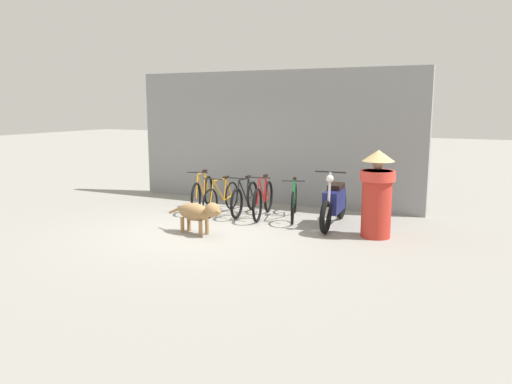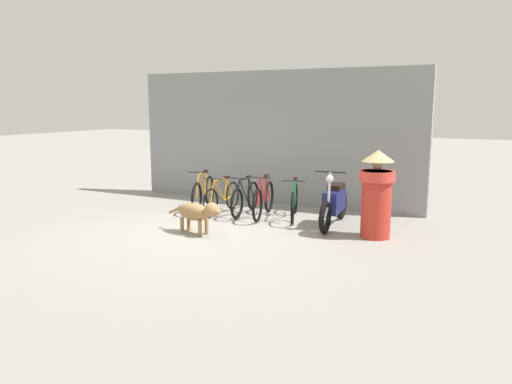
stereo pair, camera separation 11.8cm
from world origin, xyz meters
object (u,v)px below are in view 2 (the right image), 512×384
bicycle_2 (245,198)px  motorcycle (334,203)px  bicycle_0 (203,193)px  bicycle_4 (294,202)px  bicycle_3 (264,200)px  stray_dog (198,212)px  bicycle_1 (222,198)px  person_in_robes (377,193)px

bicycle_2 → motorcycle: (2.06, -0.19, 0.11)m
bicycle_0 → bicycle_4: size_ratio=1.01×
bicycle_0 → bicycle_2: 1.08m
bicycle_3 → stray_dog: (-0.46, -1.83, 0.04)m
bicycle_0 → bicycle_1: size_ratio=1.03×
person_in_robes → motorcycle: bearing=-70.4°
motorcycle → bicycle_3: bearing=-98.1°
bicycle_2 → bicycle_4: size_ratio=0.96×
bicycle_1 → bicycle_4: (1.61, 0.24, 0.01)m
bicycle_3 → stray_dog: 1.88m
person_in_robes → bicycle_4: bearing=-64.8°
bicycle_3 → bicycle_4: bicycle_3 is taller
bicycle_2 → bicycle_4: (1.11, 0.08, 0.01)m
bicycle_3 → motorcycle: (1.59, -0.12, 0.09)m
bicycle_3 → bicycle_4: 0.66m
stray_dog → person_in_robes: bearing=32.5°
bicycle_0 → person_in_robes: (4.07, -0.68, 0.44)m
bicycle_1 → bicycle_4: bearing=96.4°
motorcycle → person_in_robes: size_ratio=1.24×
motorcycle → stray_dog: motorcycle is taller
bicycle_1 → bicycle_4: bicycle_4 is taller
person_in_robes → bicycle_1: bearing=-51.3°
bicycle_1 → motorcycle: 2.56m
person_in_robes → bicycle_3: bearing=-56.3°
bicycle_4 → stray_dog: size_ratio=1.31×
motorcycle → person_in_robes: (0.93, -0.48, 0.35)m
bicycle_0 → motorcycle: size_ratio=0.87×
bicycle_1 → person_in_robes: bearing=79.5°
bicycle_1 → bicycle_2: 0.52m
bicycle_3 → person_in_robes: bearing=65.0°
bicycle_1 → motorcycle: (2.56, -0.04, 0.11)m
bicycle_3 → person_in_robes: 2.62m
bicycle_3 → motorcycle: 1.59m
motorcycle → bicycle_4: bearing=-110.1°
person_in_robes → bicycle_2: bearing=-55.6°
bicycle_0 → bicycle_1: bicycle_0 is taller
bicycle_3 → motorcycle: size_ratio=0.86×
stray_dog → motorcycle: bearing=49.9°
stray_dog → bicycle_2: bearing=100.5°
bicycle_4 → motorcycle: size_ratio=0.86×
bicycle_0 → motorcycle: 3.15m
bicycle_2 → bicycle_4: bearing=87.6°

